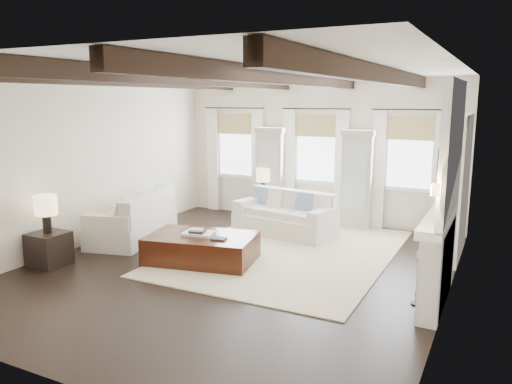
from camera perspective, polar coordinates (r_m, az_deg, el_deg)
The scene contains 16 objects.
ground at distance 8.35m, azimuth -2.21°, elevation -8.70°, with size 7.50×7.50×0.00m, color black.
room_shell at distance 8.42m, azimuth 5.15°, elevation 4.62°, with size 6.54×7.54×3.22m.
area_rug at distance 9.21m, azimuth 3.56°, elevation -6.80°, with size 3.63×4.81×0.02m, color beige.
sofa_back at distance 10.35m, azimuth 3.45°, elevation -2.85°, with size 2.19×1.27×0.88m.
sofa_left at distance 10.27m, azimuth -13.53°, elevation -3.06°, with size 1.50×2.38×0.95m.
ottoman at distance 8.65m, azimuth -6.22°, elevation -6.43°, with size 1.80×1.12×0.47m, color black.
tray at distance 8.63m, azimuth -6.62°, elevation -4.70°, with size 0.50×0.38×0.04m, color white.
book_lower at distance 8.59m, azimuth -6.69°, elevation -4.50°, with size 0.26×0.20×0.04m, color #262628.
book_upper at distance 8.58m, azimuth -6.90°, elevation -4.29°, with size 0.22×0.17×0.03m, color beige.
book_loose at distance 8.29m, azimuth -4.27°, elevation -5.35°, with size 0.24×0.18×0.03m, color #262628.
side_table_front at distance 9.10m, azimuth -22.57°, elevation -6.04°, with size 0.57×0.57×0.57m, color black.
lamp_front at distance 8.93m, azimuth -22.90°, elevation -1.62°, with size 0.37×0.37×0.64m.
side_table_back at distance 11.65m, azimuth 0.90°, elevation -1.64°, with size 0.39×0.39×0.59m, color black.
lamp_back at distance 11.52m, azimuth 0.91°, elevation 1.81°, with size 0.35×0.35×0.61m.
candlestick_near at distance 7.19m, azimuth 17.97°, elevation -9.81°, with size 0.15×0.15×0.75m.
candlestick_far at distance 7.55m, azimuth 18.45°, elevation -8.71°, with size 0.16×0.16×0.80m.
Camera 1 is at (3.83, -6.89, 2.75)m, focal length 35.00 mm.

